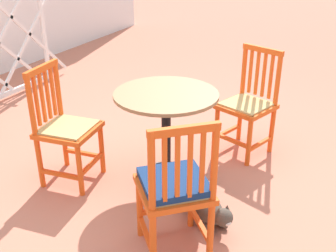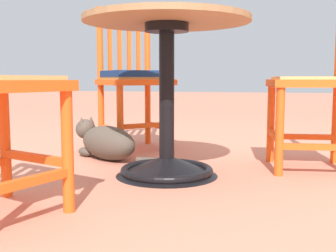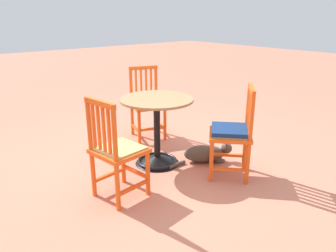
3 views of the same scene
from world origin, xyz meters
name	(u,v)px [view 1 (image 1 of 3)]	position (x,y,z in m)	size (l,w,h in m)	color
ground_plane	(167,179)	(0.00, 0.00, 0.00)	(24.00, 24.00, 0.00)	#C6755B
cafe_table	(166,148)	(0.00, 0.01, 0.28)	(0.76, 0.76, 0.73)	black
orange_chair_near_fence	(175,189)	(-0.69, -0.38, 0.45)	(0.56, 0.56, 0.91)	#EA5619
orange_chair_facing_out	(248,105)	(0.73, -0.41, 0.43)	(0.51, 0.51, 0.91)	#EA5619
orange_chair_tucked_in	(65,129)	(-0.31, 0.70, 0.43)	(0.44, 0.44, 0.91)	#EA5619
tabby_cat	(204,207)	(-0.32, -0.44, 0.10)	(0.42, 0.69, 0.23)	#4C4238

